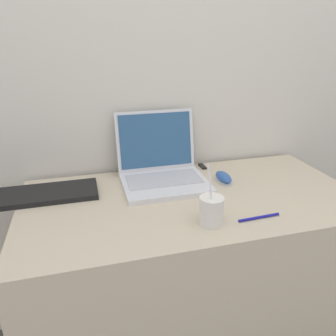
{
  "coord_description": "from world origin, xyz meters",
  "views": [
    {
      "loc": [
        -0.37,
        -0.71,
        1.33
      ],
      "look_at": [
        -0.07,
        0.39,
        0.87
      ],
      "focal_mm": 35.0,
      "sensor_mm": 36.0,
      "label": 1
    }
  ],
  "objects_px": {
    "laptop": "(162,167)",
    "pen": "(259,217)",
    "computer_mouse": "(223,177)",
    "usb_stick": "(202,166)",
    "drink_cup": "(211,210)",
    "external_keyboard": "(35,195)"
  },
  "relations": [
    {
      "from": "laptop",
      "to": "pen",
      "type": "distance_m",
      "value": 0.45
    },
    {
      "from": "computer_mouse",
      "to": "usb_stick",
      "type": "bearing_deg",
      "value": 100.38
    },
    {
      "from": "drink_cup",
      "to": "external_keyboard",
      "type": "distance_m",
      "value": 0.65
    },
    {
      "from": "laptop",
      "to": "drink_cup",
      "type": "relative_size",
      "value": 1.64
    },
    {
      "from": "external_keyboard",
      "to": "pen",
      "type": "distance_m",
      "value": 0.8
    },
    {
      "from": "drink_cup",
      "to": "pen",
      "type": "xyz_separation_m",
      "value": [
        0.16,
        -0.02,
        -0.04
      ]
    },
    {
      "from": "pen",
      "to": "external_keyboard",
      "type": "bearing_deg",
      "value": 154.03
    },
    {
      "from": "external_keyboard",
      "to": "usb_stick",
      "type": "distance_m",
      "value": 0.71
    },
    {
      "from": "external_keyboard",
      "to": "pen",
      "type": "height_order",
      "value": "external_keyboard"
    },
    {
      "from": "laptop",
      "to": "external_keyboard",
      "type": "relative_size",
      "value": 0.74
    },
    {
      "from": "laptop",
      "to": "drink_cup",
      "type": "xyz_separation_m",
      "value": [
        0.07,
        -0.36,
        -0.01
      ]
    },
    {
      "from": "laptop",
      "to": "usb_stick",
      "type": "xyz_separation_m",
      "value": [
        0.21,
        0.09,
        -0.05
      ]
    },
    {
      "from": "external_keyboard",
      "to": "usb_stick",
      "type": "height_order",
      "value": "external_keyboard"
    },
    {
      "from": "external_keyboard",
      "to": "drink_cup",
      "type": "bearing_deg",
      "value": -31.02
    },
    {
      "from": "external_keyboard",
      "to": "usb_stick",
      "type": "bearing_deg",
      "value": 9.75
    },
    {
      "from": "computer_mouse",
      "to": "usb_stick",
      "type": "distance_m",
      "value": 0.17
    },
    {
      "from": "laptop",
      "to": "usb_stick",
      "type": "height_order",
      "value": "laptop"
    },
    {
      "from": "drink_cup",
      "to": "usb_stick",
      "type": "bearing_deg",
      "value": 72.32
    },
    {
      "from": "laptop",
      "to": "usb_stick",
      "type": "relative_size",
      "value": 5.55
    },
    {
      "from": "drink_cup",
      "to": "usb_stick",
      "type": "height_order",
      "value": "drink_cup"
    },
    {
      "from": "computer_mouse",
      "to": "external_keyboard",
      "type": "xyz_separation_m",
      "value": [
        -0.73,
        0.04,
        -0.0
      ]
    },
    {
      "from": "drink_cup",
      "to": "external_keyboard",
      "type": "xyz_separation_m",
      "value": [
        -0.56,
        0.33,
        -0.04
      ]
    }
  ]
}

